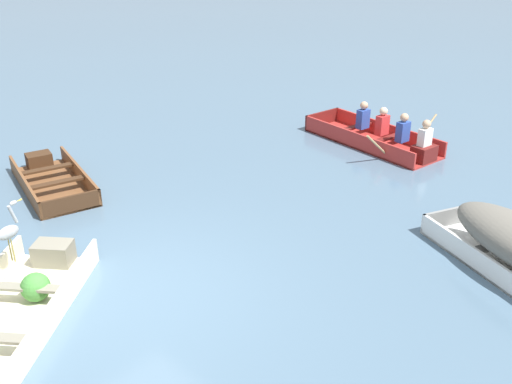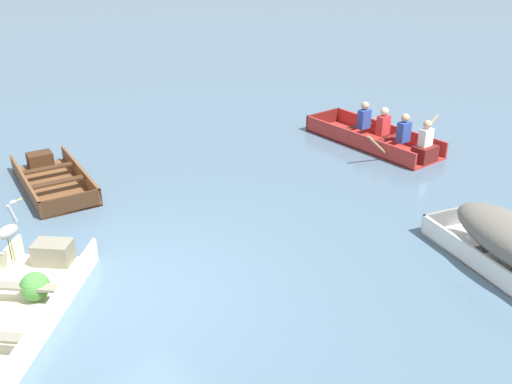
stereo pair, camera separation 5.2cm
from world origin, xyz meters
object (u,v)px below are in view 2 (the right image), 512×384
(skiff_wooden_brown_mid_moored, at_px, (52,179))
(heron_on_dinghy, at_px, (8,230))
(dinghy_cream_foreground, at_px, (12,309))
(rowboat_red_with_crew, at_px, (381,137))

(skiff_wooden_brown_mid_moored, xyz_separation_m, heron_on_dinghy, (2.79, -2.07, 0.78))
(dinghy_cream_foreground, height_order, skiff_wooden_brown_mid_moored, dinghy_cream_foreground)
(dinghy_cream_foreground, xyz_separation_m, rowboat_red_with_crew, (0.10, 8.56, 0.10))
(skiff_wooden_brown_mid_moored, distance_m, rowboat_red_with_crew, 7.05)
(skiff_wooden_brown_mid_moored, height_order, heron_on_dinghy, heron_on_dinghy)
(rowboat_red_with_crew, bearing_deg, heron_on_dinghy, -95.21)
(heron_on_dinghy, bearing_deg, rowboat_red_with_crew, 84.79)
(dinghy_cream_foreground, relative_size, skiff_wooden_brown_mid_moored, 1.22)
(rowboat_red_with_crew, bearing_deg, dinghy_cream_foreground, -90.69)
(skiff_wooden_brown_mid_moored, relative_size, rowboat_red_with_crew, 0.82)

